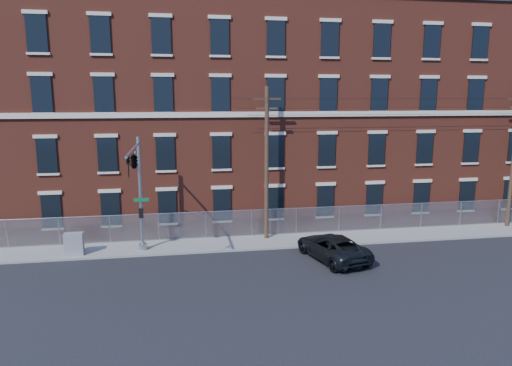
{
  "coord_description": "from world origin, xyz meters",
  "views": [
    {
      "loc": [
        -3.56,
        -23.58,
        9.44
      ],
      "look_at": [
        1.03,
        4.0,
        4.2
      ],
      "focal_mm": 32.29,
      "sensor_mm": 36.0,
      "label": 1
    }
  ],
  "objects_px": {
    "traffic_signal_mast": "(136,172)",
    "utility_pole_near": "(267,161)",
    "pickup_truck": "(332,247)",
    "utility_cabinet": "(74,244)"
  },
  "relations": [
    {
      "from": "traffic_signal_mast",
      "to": "utility_pole_near",
      "type": "height_order",
      "value": "utility_pole_near"
    },
    {
      "from": "pickup_truck",
      "to": "utility_cabinet",
      "type": "distance_m",
      "value": 15.39
    },
    {
      "from": "utility_pole_near",
      "to": "utility_cabinet",
      "type": "height_order",
      "value": "utility_pole_near"
    },
    {
      "from": "traffic_signal_mast",
      "to": "pickup_truck",
      "type": "height_order",
      "value": "traffic_signal_mast"
    },
    {
      "from": "traffic_signal_mast",
      "to": "pickup_truck",
      "type": "distance_m",
      "value": 12.1
    },
    {
      "from": "utility_pole_near",
      "to": "pickup_truck",
      "type": "height_order",
      "value": "utility_pole_near"
    },
    {
      "from": "traffic_signal_mast",
      "to": "utility_pole_near",
      "type": "bearing_deg",
      "value": 23.14
    },
    {
      "from": "pickup_truck",
      "to": "utility_cabinet",
      "type": "xyz_separation_m",
      "value": [
        -15.11,
        2.92,
        0.05
      ]
    },
    {
      "from": "traffic_signal_mast",
      "to": "utility_cabinet",
      "type": "relative_size",
      "value": 5.2
    },
    {
      "from": "utility_cabinet",
      "to": "traffic_signal_mast",
      "type": "bearing_deg",
      "value": -26.91
    }
  ]
}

